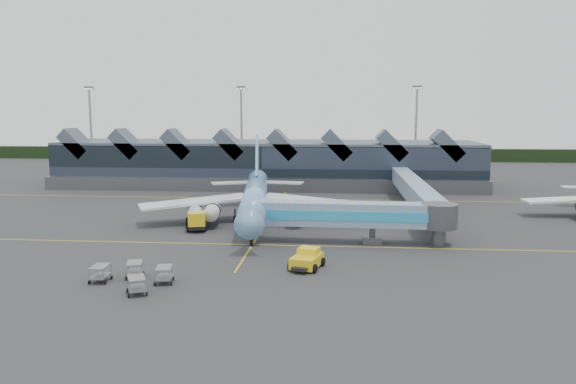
# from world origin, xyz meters

# --- Properties ---
(ground) EXTENTS (260.00, 260.00, 0.00)m
(ground) POSITION_xyz_m (0.00, 0.00, 0.00)
(ground) COLOR #2C2C2F
(ground) RESTS_ON ground
(taxi_stripes) EXTENTS (120.00, 60.00, 0.01)m
(taxi_stripes) POSITION_xyz_m (0.00, 10.00, 0.01)
(taxi_stripes) COLOR gold
(taxi_stripes) RESTS_ON ground
(tree_line_far) EXTENTS (260.00, 4.00, 4.00)m
(tree_line_far) POSITION_xyz_m (0.00, 110.00, 2.00)
(tree_line_far) COLOR black
(tree_line_far) RESTS_ON ground
(terminal) EXTENTS (90.00, 22.25, 12.52)m
(terminal) POSITION_xyz_m (-5.07, 47.35, 4.88)
(terminal) COLOR black
(terminal) RESTS_ON ground
(light_masts) EXTENTS (132.40, 42.56, 22.45)m
(light_masts) POSITION_xyz_m (21.00, 62.80, 12.49)
(light_masts) COLOR gray
(light_masts) RESTS_ON ground
(main_airliner) EXTENTS (33.72, 39.03, 12.53)m
(main_airliner) POSITION_xyz_m (-1.74, 5.89, 3.68)
(main_airliner) COLOR #66A0CF
(main_airliner) RESTS_ON ground
(jet_bridge) EXTENTS (25.33, 4.38, 5.21)m
(jet_bridge) POSITION_xyz_m (13.43, -6.03, 3.48)
(jet_bridge) COLOR #779BC6
(jet_bridge) RESTS_ON ground
(fuel_truck) EXTENTS (4.49, 9.00, 3.02)m
(fuel_truck) POSITION_xyz_m (-9.51, 1.67, 1.69)
(fuel_truck) COLOR black
(fuel_truck) RESTS_ON ground
(pushback_tug) EXTENTS (3.82, 5.03, 2.04)m
(pushback_tug) POSITION_xyz_m (7.17, -17.59, 0.92)
(pushback_tug) COLOR yellow
(pushback_tug) RESTS_ON ground
(baggage_carts) EXTENTS (7.86, 7.42, 1.57)m
(baggage_carts) POSITION_xyz_m (-8.76, -24.41, 0.88)
(baggage_carts) COLOR gray
(baggage_carts) RESTS_ON ground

